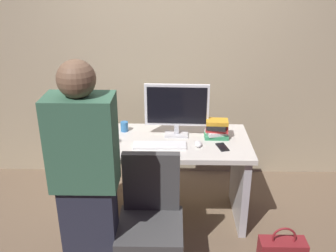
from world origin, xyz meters
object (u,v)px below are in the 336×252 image
object	(u,v)px
office_chair	(151,228)
person_at_desk	(87,186)
book_stack	(217,129)
desk	(168,165)
cup_near_keyboard	(111,139)
cup_by_monitor	(124,127)
keyboard	(160,145)
mouse	(198,144)
cell_phone	(222,147)
monitor	(177,107)

from	to	relation	value
office_chair	person_at_desk	xyz separation A→B (m)	(-0.39, -0.13, 0.41)
office_chair	book_stack	bearing A→B (deg)	57.19
desk	cup_near_keyboard	bearing A→B (deg)	-169.51
office_chair	cup_by_monitor	xyz separation A→B (m)	(-0.28, 0.92, 0.37)
desk	keyboard	world-z (taller)	keyboard
office_chair	mouse	xyz separation A→B (m)	(0.35, 0.64, 0.34)
desk	person_at_desk	bearing A→B (deg)	-119.55
cup_near_keyboard	cell_phone	bearing A→B (deg)	-2.81
desk	cell_phone	bearing A→B (deg)	-16.59
desk	keyboard	distance (m)	0.28
cup_by_monitor	book_stack	size ratio (longest dim) A/B	0.42
cup_by_monitor	mouse	bearing A→B (deg)	-23.92
office_chair	cell_phone	xyz separation A→B (m)	(0.55, 0.61, 0.33)
monitor	cell_phone	world-z (taller)	monitor
office_chair	keyboard	world-z (taller)	office_chair
desk	keyboard	bearing A→B (deg)	-118.40
cup_near_keyboard	book_stack	world-z (taller)	book_stack
monitor	keyboard	xyz separation A→B (m)	(-0.14, -0.22, -0.25)
office_chair	cup_near_keyboard	bearing A→B (deg)	118.86
person_at_desk	office_chair	bearing A→B (deg)	18.02
person_at_desk	keyboard	world-z (taller)	person_at_desk
book_stack	cell_phone	bearing A→B (deg)	-80.87
keyboard	cell_phone	distance (m)	0.51
office_chair	book_stack	distance (m)	1.03
desk	cup_near_keyboard	world-z (taller)	cup_near_keyboard
cup_near_keyboard	cell_phone	size ratio (longest dim) A/B	0.68
book_stack	monitor	bearing A→B (deg)	172.45
monitor	cup_near_keyboard	xyz separation A→B (m)	(-0.54, -0.19, -0.21)
person_at_desk	cup_near_keyboard	distance (m)	0.78
office_chair	cup_near_keyboard	distance (m)	0.84
office_chair	monitor	bearing A→B (deg)	78.22
cell_phone	cup_near_keyboard	bearing A→B (deg)	162.84
person_at_desk	monitor	bearing A→B (deg)	59.91
monitor	cup_near_keyboard	distance (m)	0.61
keyboard	office_chair	bearing A→B (deg)	-94.71
monitor	keyboard	bearing A→B (deg)	-121.24
person_at_desk	cup_by_monitor	world-z (taller)	person_at_desk
cell_phone	monitor	bearing A→B (deg)	133.37
cup_near_keyboard	cell_phone	distance (m)	0.91
keyboard	cell_phone	size ratio (longest dim) A/B	2.99
office_chair	desk	bearing A→B (deg)	81.88
desk	cup_near_keyboard	xyz separation A→B (m)	(-0.47, -0.09, 0.29)
monitor	cell_phone	size ratio (longest dim) A/B	3.75
mouse	cup_near_keyboard	distance (m)	0.71
office_chair	person_at_desk	world-z (taller)	person_at_desk
cup_by_monitor	monitor	bearing A→B (deg)	-9.71
desk	mouse	size ratio (longest dim) A/B	13.72
person_at_desk	cup_by_monitor	distance (m)	1.05
cup_by_monitor	person_at_desk	bearing A→B (deg)	-95.56
person_at_desk	keyboard	xyz separation A→B (m)	(0.43, 0.74, -0.08)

